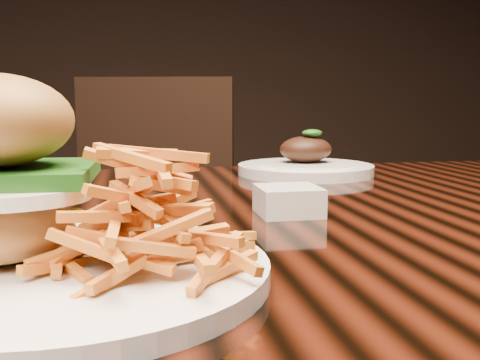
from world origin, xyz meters
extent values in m
plane|color=#432E23|center=(0.00, 3.50, 1.40)|extent=(6.00, 0.00, 6.00)
cube|color=black|center=(0.00, 0.00, 0.73)|extent=(1.60, 0.90, 0.04)
cylinder|color=white|center=(-0.16, -0.25, 0.76)|extent=(0.30, 0.30, 0.01)
ellipsoid|color=#A46934|center=(-0.22, -0.23, 0.79)|extent=(0.11, 0.11, 0.05)
ellipsoid|color=silver|center=(-0.21, -0.25, 0.82)|extent=(0.12, 0.10, 0.01)
ellipsoid|color=orange|center=(-0.19, -0.27, 0.82)|extent=(0.02, 0.02, 0.01)
cube|color=white|center=(0.06, -0.04, 0.77)|extent=(0.09, 0.09, 0.03)
cylinder|color=white|center=(0.20, 0.30, 0.76)|extent=(0.25, 0.25, 0.02)
cylinder|color=white|center=(0.20, 0.30, 0.76)|extent=(0.18, 0.18, 0.02)
ellipsoid|color=black|center=(0.20, 0.30, 0.80)|extent=(0.10, 0.08, 0.05)
ellipsoid|color=#1E5A16|center=(0.20, 0.30, 0.83)|extent=(0.04, 0.03, 0.01)
cube|color=black|center=(-0.10, 0.80, 0.45)|extent=(0.57, 0.57, 0.06)
cube|color=black|center=(-0.04, 1.00, 0.70)|extent=(0.46, 0.17, 0.50)
cylinder|color=black|center=(-0.23, 1.03, 0.23)|extent=(0.04, 0.04, 0.45)
cylinder|color=black|center=(0.13, 0.93, 0.23)|extent=(0.04, 0.04, 0.45)
camera|label=1|loc=(-0.12, -0.67, 0.89)|focal=42.00mm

